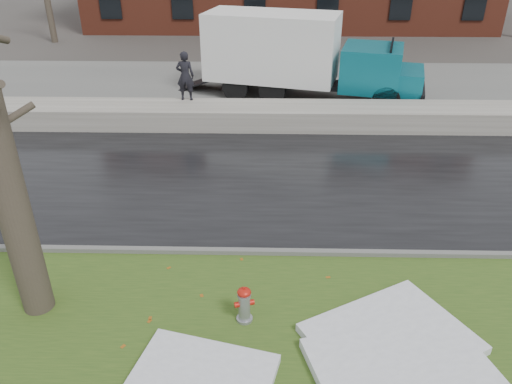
{
  "coord_description": "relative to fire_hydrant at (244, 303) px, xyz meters",
  "views": [
    {
      "loc": [
        0.61,
        -7.87,
        6.46
      ],
      "look_at": [
        0.38,
        2.04,
        1.0
      ],
      "focal_mm": 35.0,
      "sensor_mm": 36.0,
      "label": 1
    }
  ],
  "objects": [
    {
      "name": "box_truck",
      "position": [
        1.55,
        13.01,
        1.3
      ],
      "size": [
        9.92,
        4.26,
        3.28
      ],
      "rotation": [
        0.0,
        0.0,
        -0.25
      ],
      "color": "black",
      "rests_on": "ground"
    },
    {
      "name": "snowbank",
      "position": [
        -0.24,
        9.75,
        -0.06
      ],
      "size": [
        60.0,
        1.6,
        0.75
      ],
      "primitive_type": "cube",
      "color": "#A9A49A",
      "rests_on": "ground"
    },
    {
      "name": "snow_patch_side",
      "position": [
        2.56,
        -1.1,
        -0.31
      ],
      "size": [
        3.19,
        2.52,
        0.18
      ],
      "primitive_type": "cube",
      "rotation": [
        0.0,
        0.0,
        0.29
      ],
      "color": "white",
      "rests_on": "verge"
    },
    {
      "name": "parking_lot",
      "position": [
        -0.24,
        14.05,
        -0.42
      ],
      "size": [
        60.0,
        9.0,
        0.03
      ],
      "primitive_type": "cube",
      "color": "slate",
      "rests_on": "ground"
    },
    {
      "name": "ground",
      "position": [
        -0.24,
        1.05,
        -0.44
      ],
      "size": [
        120.0,
        120.0,
        0.0
      ],
      "primitive_type": "plane",
      "color": "#47423D",
      "rests_on": "ground"
    },
    {
      "name": "worker",
      "position": [
        -2.51,
        10.35,
        1.17
      ],
      "size": [
        0.64,
        0.43,
        1.72
      ],
      "primitive_type": "imported",
      "rotation": [
        0.0,
        0.0,
        3.12
      ],
      "color": "black",
      "rests_on": "snowbank"
    },
    {
      "name": "snow_patch_near",
      "position": [
        2.54,
        -0.49,
        -0.32
      ],
      "size": [
        3.25,
        3.01,
        0.16
      ],
      "primitive_type": "cube",
      "rotation": [
        0.0,
        0.0,
        0.51
      ],
      "color": "white",
      "rests_on": "verge"
    },
    {
      "name": "verge",
      "position": [
        -0.24,
        -0.2,
        -0.42
      ],
      "size": [
        60.0,
        4.5,
        0.04
      ],
      "primitive_type": "cube",
      "color": "#2D4A18",
      "rests_on": "ground"
    },
    {
      "name": "snow_patch_far",
      "position": [
        -0.62,
        -1.45,
        -0.33
      ],
      "size": [
        2.53,
        2.1,
        0.14
      ],
      "primitive_type": "cube",
      "rotation": [
        0.0,
        0.0,
        -0.25
      ],
      "color": "white",
      "rests_on": "verge"
    },
    {
      "name": "curb",
      "position": [
        -0.24,
        2.05,
        -0.37
      ],
      "size": [
        60.0,
        0.15,
        0.14
      ],
      "primitive_type": "cube",
      "color": "slate",
      "rests_on": "ground"
    },
    {
      "name": "fire_hydrant",
      "position": [
        0.0,
        0.0,
        0.0
      ],
      "size": [
        0.37,
        0.34,
        0.75
      ],
      "rotation": [
        0.0,
        0.0,
        0.27
      ],
      "color": "gray",
      "rests_on": "verge"
    },
    {
      "name": "road",
      "position": [
        -0.24,
        5.55,
        -0.42
      ],
      "size": [
        60.0,
        7.0,
        0.03
      ],
      "primitive_type": "cube",
      "color": "black",
      "rests_on": "ground"
    }
  ]
}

